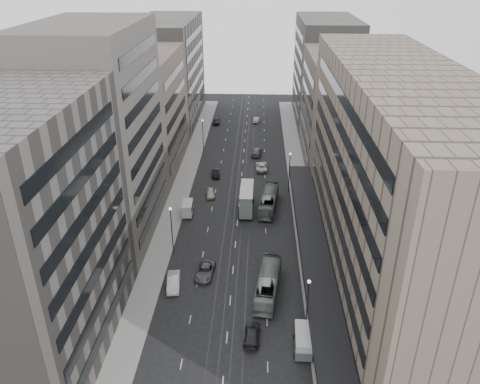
% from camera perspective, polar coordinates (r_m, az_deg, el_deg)
% --- Properties ---
extents(ground, '(220.00, 220.00, 0.00)m').
position_cam_1_polar(ground, '(65.06, -1.25, -13.63)').
color(ground, black).
rests_on(ground, ground).
extents(sidewalk_right, '(4.00, 125.00, 0.15)m').
position_cam_1_polar(sidewalk_right, '(97.01, 7.21, 0.77)').
color(sidewalk_right, gray).
rests_on(sidewalk_right, ground).
extents(sidewalk_left, '(4.00, 125.00, 0.15)m').
position_cam_1_polar(sidewalk_left, '(97.85, -6.93, 1.02)').
color(sidewalk_left, gray).
rests_on(sidewalk_left, ground).
extents(department_store, '(19.20, 60.00, 30.00)m').
position_cam_1_polar(department_store, '(66.10, 17.97, 1.05)').
color(department_store, '#786A58').
rests_on(department_store, ground).
extents(building_right_mid, '(15.00, 28.00, 24.00)m').
position_cam_1_polar(building_right_mid, '(107.42, 12.14, 9.79)').
color(building_right_mid, '#534D47').
rests_on(building_right_mid, ground).
extents(building_right_far, '(15.00, 32.00, 28.00)m').
position_cam_1_polar(building_right_far, '(135.70, 10.29, 14.29)').
color(building_right_far, '#5C5853').
rests_on(building_right_far, ground).
extents(building_left_a, '(15.00, 28.00, 30.00)m').
position_cam_1_polar(building_left_a, '(55.48, -24.82, -5.28)').
color(building_left_a, '#5C5853').
rests_on(building_left_a, ground).
extents(building_left_b, '(15.00, 26.00, 34.00)m').
position_cam_1_polar(building_left_b, '(77.11, -16.74, 6.53)').
color(building_left_b, '#534D47').
rests_on(building_left_b, ground).
extents(building_left_c, '(15.00, 28.00, 25.00)m').
position_cam_1_polar(building_left_c, '(103.06, -11.89, 9.40)').
color(building_left_c, '#6A5B52').
rests_on(building_left_c, ground).
extents(building_left_d, '(15.00, 38.00, 28.00)m').
position_cam_1_polar(building_left_d, '(133.90, -8.68, 14.24)').
color(building_left_d, '#5C5853').
rests_on(building_left_d, ground).
extents(lamp_right_near, '(0.44, 0.44, 8.32)m').
position_cam_1_polar(lamp_right_near, '(58.13, 8.23, -13.02)').
color(lamp_right_near, '#262628').
rests_on(lamp_right_near, ground).
extents(lamp_right_far, '(0.44, 0.44, 8.32)m').
position_cam_1_polar(lamp_right_far, '(92.43, 6.07, 2.98)').
color(lamp_right_far, '#262628').
rests_on(lamp_right_far, ground).
extents(lamp_left_near, '(0.44, 0.44, 8.32)m').
position_cam_1_polar(lamp_left_near, '(72.91, -8.36, -4.03)').
color(lamp_left_near, '#262628').
rests_on(lamp_left_near, ground).
extents(lamp_left_far, '(0.44, 0.44, 8.32)m').
position_cam_1_polar(lamp_left_far, '(111.61, -4.55, 7.27)').
color(lamp_left_far, '#262628').
rests_on(lamp_left_far, ground).
extents(bus_near, '(4.14, 11.60, 3.16)m').
position_cam_1_polar(bus_near, '(66.20, 3.44, -11.10)').
color(bus_near, gray).
rests_on(bus_near, ground).
extents(bus_far, '(4.08, 11.72, 3.20)m').
position_cam_1_polar(bus_far, '(87.21, 3.53, -1.06)').
color(bus_far, gray).
rests_on(bus_far, ground).
extents(double_decker, '(2.67, 8.40, 4.58)m').
position_cam_1_polar(double_decker, '(85.90, 0.82, -0.81)').
color(double_decker, slate).
rests_on(double_decker, ground).
extents(vw_microbus, '(2.30, 4.76, 2.53)m').
position_cam_1_polar(vw_microbus, '(58.73, 7.70, -17.45)').
color(vw_microbus, '#525759').
rests_on(vw_microbus, ground).
extents(panel_van, '(2.11, 4.04, 2.49)m').
position_cam_1_polar(panel_van, '(85.49, -6.42, -1.96)').
color(panel_van, beige).
rests_on(panel_van, ground).
extents(sedan_1, '(2.30, 5.11, 1.63)m').
position_cam_1_polar(sedan_1, '(68.31, -8.11, -10.81)').
color(sedan_1, silver).
rests_on(sedan_1, ground).
extents(sedan_2, '(2.83, 5.40, 1.45)m').
position_cam_1_polar(sedan_2, '(70.05, -4.28, -9.60)').
color(sedan_2, '#555558').
rests_on(sedan_2, ground).
extents(sedan_3, '(2.16, 4.85, 1.38)m').
position_cam_1_polar(sedan_3, '(59.98, 1.45, -16.96)').
color(sedan_3, '#232325').
rests_on(sedan_3, ground).
extents(sedan_4, '(2.19, 4.29, 1.40)m').
position_cam_1_polar(sedan_4, '(91.98, -3.64, -0.14)').
color(sedan_4, '#B9B39A').
rests_on(sedan_4, ground).
extents(sedan_5, '(1.97, 4.45, 1.42)m').
position_cam_1_polar(sedan_5, '(100.58, -2.97, 2.32)').
color(sedan_5, black).
rests_on(sedan_5, ground).
extents(sedan_6, '(2.63, 5.50, 1.51)m').
position_cam_1_polar(sedan_6, '(103.70, 2.64, 3.14)').
color(sedan_6, silver).
rests_on(sedan_6, ground).
extents(sedan_7, '(2.66, 5.66, 1.60)m').
position_cam_1_polar(sedan_7, '(111.69, 2.02, 4.94)').
color(sedan_7, '#57585A').
rests_on(sedan_7, ground).
extents(sedan_8, '(1.97, 4.80, 1.63)m').
position_cam_1_polar(sedan_8, '(133.93, -2.89, 8.66)').
color(sedan_8, '#262528').
rests_on(sedan_8, ground).
extents(sedan_9, '(1.81, 4.43, 1.43)m').
position_cam_1_polar(sedan_9, '(135.26, 2.01, 8.82)').
color(sedan_9, '#BEB09D').
rests_on(sedan_9, ground).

